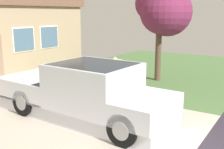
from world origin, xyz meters
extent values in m
cube|color=#BDB4A3|center=(0.00, 4.50, -0.03)|extent=(5.20, 9.00, 0.06)
cube|color=#4F723F|center=(8.60, 4.50, -0.03)|extent=(12.00, 9.00, 0.06)
cube|color=silver|center=(0.27, 3.52, 0.21)|extent=(1.98, 5.65, 0.42)
cube|color=silver|center=(0.25, 2.98, 1.04)|extent=(2.01, 2.31, 1.24)
cube|color=#1E2833|center=(0.25, 2.98, 1.41)|extent=(1.77, 2.13, 0.52)
cube|color=silver|center=(0.19, 1.30, 0.70)|extent=(1.97, 1.21, 0.56)
cube|color=black|center=(0.34, 5.21, 0.45)|extent=(2.01, 2.28, 0.06)
cube|color=silver|center=(1.27, 5.17, 0.71)|extent=(0.14, 2.21, 0.59)
cube|color=silver|center=(-0.60, 5.24, 0.71)|extent=(0.14, 2.21, 0.59)
cube|color=silver|center=(0.38, 6.28, 0.71)|extent=(1.93, 0.13, 0.59)
cube|color=black|center=(1.29, 2.16, 1.31)|extent=(0.11, 0.18, 0.20)
cylinder|color=black|center=(1.03, 1.43, 0.40)|extent=(0.29, 0.81, 0.80)
cylinder|color=#9E9EA3|center=(1.03, 1.43, 0.40)|extent=(0.30, 0.45, 0.44)
cylinder|color=black|center=(-0.64, 1.50, 0.40)|extent=(0.29, 0.81, 0.80)
cylinder|color=#9E9EA3|center=(-0.64, 1.50, 0.40)|extent=(0.30, 0.45, 0.44)
cylinder|color=black|center=(1.16, 4.95, 0.40)|extent=(0.29, 0.81, 0.80)
cylinder|color=#9E9EA3|center=(1.16, 4.95, 0.40)|extent=(0.30, 0.45, 0.44)
cylinder|color=black|center=(-0.50, 5.02, 0.40)|extent=(0.29, 0.81, 0.80)
cylinder|color=#9E9EA3|center=(-0.50, 5.02, 0.40)|extent=(0.30, 0.45, 0.44)
cylinder|color=black|center=(1.92, 3.35, 0.39)|extent=(0.16, 0.16, 0.79)
cylinder|color=black|center=(1.67, 3.15, 0.39)|extent=(0.16, 0.16, 0.79)
cylinder|color=#E55959|center=(1.80, 3.25, 1.04)|extent=(0.29, 0.29, 0.57)
cylinder|color=tan|center=(1.93, 3.36, 1.00)|extent=(0.09, 0.09, 0.59)
cylinder|color=tan|center=(1.66, 3.15, 1.00)|extent=(0.09, 0.09, 0.59)
sphere|color=tan|center=(1.80, 3.25, 1.46)|extent=(0.23, 0.23, 0.23)
cylinder|color=#D1B78E|center=(1.80, 3.25, 1.51)|extent=(0.51, 0.51, 0.01)
cone|color=#D1B78E|center=(1.80, 3.25, 1.57)|extent=(0.24, 0.24, 0.13)
cube|color=beige|center=(1.97, 2.97, 0.10)|extent=(0.29, 0.19, 0.20)
torus|color=beige|center=(1.97, 2.97, 0.25)|extent=(0.26, 0.02, 0.26)
cube|color=slate|center=(2.74, 8.72, 1.83)|extent=(1.10, 0.05, 1.00)
cube|color=silver|center=(2.74, 8.73, 1.83)|extent=(1.23, 0.02, 1.12)
cube|color=slate|center=(4.34, 8.72, 1.83)|extent=(1.10, 0.05, 1.00)
cube|color=silver|center=(4.34, 8.73, 1.83)|extent=(1.23, 0.02, 1.12)
cylinder|color=brown|center=(5.80, 3.46, 1.19)|extent=(0.27, 0.27, 2.37)
sphere|color=#72274A|center=(5.74, 3.80, 3.41)|extent=(1.51, 1.51, 1.51)
sphere|color=#72274A|center=(5.50, 3.22, 3.05)|extent=(1.89, 1.89, 1.89)
sphere|color=#72274A|center=(6.10, 3.21, 3.05)|extent=(2.14, 2.14, 2.14)
camera|label=1|loc=(-5.83, -1.52, 3.03)|focal=44.88mm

